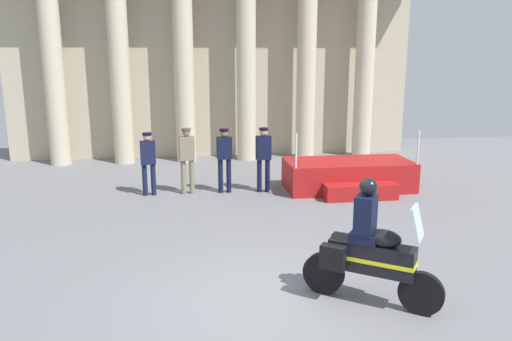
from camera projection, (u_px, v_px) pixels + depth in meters
name	position (u px, v px, depth m)	size (l,w,h in m)	color
ground_plane	(271.00, 301.00, 7.50)	(28.00, 28.00, 0.00)	slate
colonnade_backdrop	(214.00, 50.00, 17.33)	(14.30, 1.51, 7.28)	#B6AB91
reviewing_stand	(349.00, 176.00, 13.66)	(3.41, 2.08, 1.69)	#A51919
officer_in_row_0	(148.00, 159.00, 12.98)	(0.41, 0.27, 1.66)	#141938
officer_in_row_1	(187.00, 155.00, 13.12)	(0.41, 0.27, 1.75)	#7A7056
officer_in_row_2	(224.00, 155.00, 13.23)	(0.41, 0.27, 1.72)	black
officer_in_row_3	(263.00, 154.00, 13.31)	(0.41, 0.27, 1.73)	black
motorcycle_with_rider	(367.00, 252.00, 7.30)	(1.78, 1.32, 1.90)	black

